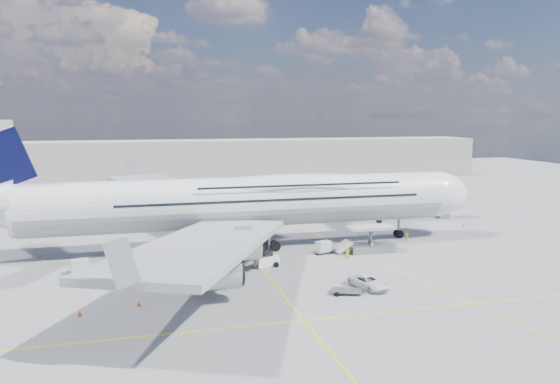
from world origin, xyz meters
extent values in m
plane|color=gray|center=(0.00, 0.00, 0.00)|extent=(300.00, 300.00, 0.00)
cube|color=yellow|center=(0.00, 0.00, 0.01)|extent=(0.25, 220.00, 0.01)
cube|color=yellow|center=(0.00, -20.00, 0.01)|extent=(120.00, 0.25, 0.01)
cube|color=yellow|center=(14.00, 10.00, 0.01)|extent=(14.16, 99.06, 0.01)
cylinder|color=white|center=(0.00, 10.00, 6.80)|extent=(62.00, 7.20, 7.20)
cylinder|color=#9EA0A5|center=(0.00, 10.00, 6.65)|extent=(60.76, 7.13, 7.13)
ellipsoid|color=white|center=(8.00, 10.00, 8.78)|extent=(36.00, 6.84, 3.76)
ellipsoid|color=white|center=(31.00, 10.00, 6.80)|extent=(11.52, 7.20, 7.20)
ellipsoid|color=black|center=(34.24, 10.00, 7.40)|extent=(3.84, 4.16, 1.44)
cube|color=#999EA3|center=(-8.00, 30.00, 5.60)|extent=(25.49, 39.15, 3.35)
cube|color=#999EA3|center=(-8.00, -10.00, 5.60)|extent=(25.49, 39.15, 3.35)
cylinder|color=#B7BABF|center=(-3.00, 22.50, 3.20)|extent=(5.20, 3.50, 3.50)
cylinder|color=#B7BABF|center=(-7.50, 33.00, 3.20)|extent=(5.20, 3.50, 3.50)
cylinder|color=#B7BABF|center=(-3.00, -2.50, 3.20)|extent=(5.20, 3.50, 3.50)
cylinder|color=#B7BABF|center=(-7.50, -13.00, 3.20)|extent=(5.20, 3.50, 3.50)
cylinder|color=gray|center=(25.00, 10.00, 2.20)|extent=(0.44, 0.44, 3.80)
cylinder|color=black|center=(25.00, 10.00, 0.65)|extent=(1.30, 0.90, 1.30)
cylinder|color=gray|center=(0.00, 10.00, 2.20)|extent=(0.56, 0.56, 3.80)
cylinder|color=black|center=(0.00, 13.20, 0.75)|extent=(1.50, 0.90, 1.50)
cube|color=#B7B7BC|center=(25.00, 18.60, 7.10)|extent=(3.00, 10.00, 2.60)
cube|color=#B7B7BC|center=(33.00, 23.60, 7.10)|extent=(18.00, 3.00, 2.60)
cylinder|color=gray|center=(27.00, 21.60, 3.55)|extent=(0.80, 0.80, 7.10)
cylinder|color=black|center=(27.00, 21.60, 0.45)|extent=(0.90, 0.80, 0.90)
cylinder|color=gray|center=(41.00, 23.60, 3.55)|extent=(1.00, 1.00, 7.10)
cube|color=gray|center=(41.00, 23.60, 0.40)|extent=(2.00, 2.00, 0.80)
cylinder|color=#B7B7BC|center=(25.00, 14.80, 7.10)|extent=(3.60, 3.60, 2.80)
cube|color=silver|center=(17.00, 2.90, 3.50)|extent=(6.50, 3.20, 0.35)
cube|color=gray|center=(17.00, 2.90, 0.55)|extent=(6.50, 3.20, 1.10)
cube|color=gray|center=(17.00, 2.90, 2.05)|extent=(0.22, 1.99, 3.00)
cylinder|color=black|center=(14.40, 1.70, 0.35)|extent=(0.70, 0.30, 0.70)
cube|color=silver|center=(12.80, 2.90, 1.00)|extent=(2.16, 2.60, 1.60)
cube|color=#B2AD9E|center=(0.00, 95.00, 6.00)|extent=(180.00, 16.00, 12.00)
cube|color=#193814|center=(40.00, 140.00, 4.00)|extent=(160.00, 6.00, 8.00)
cube|color=gray|center=(-11.93, -3.24, 0.35)|extent=(3.36, 2.60, 0.18)
cylinder|color=black|center=(-13.13, -3.84, 0.22)|extent=(0.44, 0.18, 0.44)
cylinder|color=black|center=(-10.74, -2.64, 0.22)|extent=(0.44, 0.18, 0.44)
cube|color=silver|center=(-11.93, -3.24, 1.14)|extent=(2.59, 2.21, 1.49)
cube|color=gray|center=(-9.50, -7.26, 0.32)|extent=(3.04, 2.18, 0.16)
cylinder|color=black|center=(-10.60, -7.81, 0.20)|extent=(0.40, 0.16, 0.40)
cylinder|color=black|center=(-8.41, -6.71, 0.20)|extent=(0.40, 0.16, 0.40)
cube|color=silver|center=(-9.50, -7.26, 1.05)|extent=(2.32, 1.89, 1.37)
cube|color=gray|center=(-5.99, -5.95, 0.38)|extent=(3.25, 1.77, 0.19)
cylinder|color=black|center=(-7.27, -6.60, 0.24)|extent=(0.47, 0.19, 0.47)
cylinder|color=black|center=(-4.70, -5.31, 0.24)|extent=(0.47, 0.19, 0.47)
cube|color=silver|center=(-5.99, -5.95, 1.23)|extent=(2.39, 1.65, 1.61)
cube|color=gray|center=(-22.01, 1.60, 0.33)|extent=(3.15, 2.20, 0.17)
cylinder|color=black|center=(-23.16, 1.03, 0.21)|extent=(0.42, 0.17, 0.42)
cylinder|color=black|center=(-20.87, 2.17, 0.21)|extent=(0.42, 0.17, 0.42)
cube|color=silver|center=(-22.01, 1.60, 1.10)|extent=(2.39, 1.91, 1.43)
cube|color=gray|center=(6.72, -13.66, 0.38)|extent=(3.65, 2.81, 0.19)
cylinder|color=black|center=(5.42, -14.31, 0.24)|extent=(0.48, 0.19, 0.48)
cylinder|color=black|center=(8.02, -13.01, 0.24)|extent=(0.48, 0.19, 0.48)
cube|color=gray|center=(10.13, 3.53, 0.32)|extent=(3.06, 2.28, 0.16)
cylinder|color=black|center=(9.04, 2.99, 0.20)|extent=(0.40, 0.16, 0.40)
cylinder|color=black|center=(11.22, 4.08, 0.20)|extent=(0.40, 0.16, 0.40)
cube|color=silver|center=(10.13, 3.53, 1.05)|extent=(2.34, 1.95, 1.36)
cube|color=white|center=(0.86, -1.03, 0.77)|extent=(3.36, 2.30, 1.43)
cube|color=black|center=(0.86, -1.03, 1.65)|extent=(1.45, 1.59, 0.55)
cylinder|color=black|center=(-0.24, -1.63, 0.35)|extent=(0.70, 0.27, 0.70)
cylinder|color=black|center=(1.96, -0.43, 0.35)|extent=(0.70, 0.27, 0.70)
cube|color=gray|center=(-4.48, 25.32, 1.02)|extent=(7.06, 4.84, 2.04)
cube|color=white|center=(-5.19, 25.32, 2.96)|extent=(5.50, 4.25, 2.24)
cube|color=white|center=(-1.93, 25.32, 1.94)|extent=(2.60, 2.87, 1.63)
cube|color=black|center=(-1.21, 25.32, 2.14)|extent=(0.94, 1.94, 0.92)
cylinder|color=black|center=(-2.23, 24.15, 0.56)|extent=(1.12, 0.36, 1.12)
cylinder|color=black|center=(-6.72, 26.50, 0.56)|extent=(1.12, 0.36, 1.12)
cube|color=#FF4E0D|center=(-5.19, 25.32, 2.24)|extent=(5.57, 4.32, 0.51)
cube|color=gray|center=(-18.75, 41.60, 1.11)|extent=(7.66, 5.32, 2.22)
cube|color=white|center=(-19.53, 41.60, 3.21)|extent=(5.98, 4.67, 2.44)
cube|color=white|center=(-15.98, 41.60, 2.11)|extent=(2.85, 3.13, 1.77)
cube|color=black|center=(-15.20, 41.60, 2.33)|extent=(1.04, 2.10, 1.00)
cylinder|color=black|center=(-16.31, 40.33, 0.61)|extent=(1.22, 0.39, 1.22)
cylinder|color=black|center=(-21.19, 42.88, 0.61)|extent=(1.22, 0.39, 1.22)
imported|color=white|center=(9.86, -12.55, 0.72)|extent=(3.84, 5.67, 1.44)
imported|color=#96DC17|center=(19.68, 13.14, 0.83)|extent=(0.71, 0.60, 1.65)
imported|color=#B3FF1A|center=(25.25, 7.58, 0.75)|extent=(0.92, 0.88, 1.50)
imported|color=#EDFF1A|center=(-16.49, 1.36, 0.78)|extent=(0.40, 0.92, 1.55)
imported|color=#C4E217|center=(12.53, 0.54, 0.82)|extent=(0.76, 0.93, 1.63)
imported|color=#ADF619|center=(-6.17, -7.46, 0.84)|extent=(1.17, 0.80, 1.67)
cone|color=#FF4E0D|center=(40.23, 15.20, 0.29)|extent=(0.46, 0.46, 0.59)
cube|color=#FF4E0D|center=(40.23, 15.20, 0.02)|extent=(0.40, 0.40, 0.03)
cone|color=#FF4E0D|center=(-9.25, 18.23, 0.32)|extent=(0.50, 0.50, 0.64)
cube|color=#FF4E0D|center=(-9.25, 18.23, 0.02)|extent=(0.43, 0.43, 0.03)
cone|color=#FF4E0D|center=(-17.30, 36.11, 0.27)|extent=(0.42, 0.42, 0.53)
cube|color=#FF4E0D|center=(-17.30, 36.11, 0.01)|extent=(0.36, 0.36, 0.03)
cone|color=#FF4E0D|center=(-15.17, -11.93, 0.29)|extent=(0.46, 0.46, 0.58)
cube|color=#FF4E0D|center=(-15.17, -11.93, 0.02)|extent=(0.40, 0.40, 0.03)
cone|color=#FF4E0D|center=(-20.70, -13.43, 0.31)|extent=(0.49, 0.49, 0.62)
cube|color=#FF4E0D|center=(-20.70, -13.43, 0.02)|extent=(0.42, 0.42, 0.03)
cone|color=#FF4E0D|center=(-27.94, 11.56, 0.29)|extent=(0.46, 0.46, 0.59)
cube|color=#FF4E0D|center=(-27.94, 11.56, 0.02)|extent=(0.40, 0.40, 0.03)
camera|label=1|loc=(-14.84, -67.19, 19.25)|focal=35.00mm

